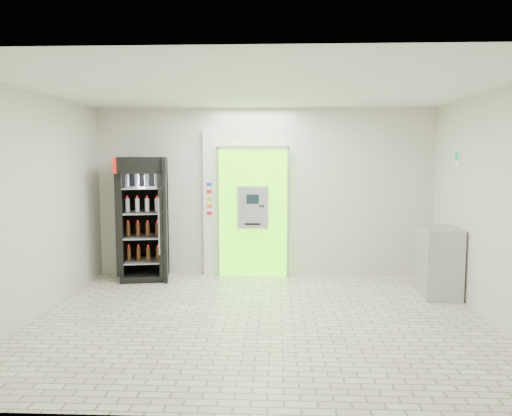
{
  "coord_description": "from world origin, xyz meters",
  "views": [
    {
      "loc": [
        0.22,
        -6.4,
        2.15
      ],
      "look_at": [
        -0.1,
        1.2,
        1.36
      ],
      "focal_mm": 35.0,
      "sensor_mm": 36.0,
      "label": 1
    }
  ],
  "objects": [
    {
      "name": "steel_cabinet",
      "position": [
        2.72,
        1.24,
        0.53
      ],
      "size": [
        0.58,
        0.83,
        1.06
      ],
      "rotation": [
        0.0,
        0.0,
        -0.06
      ],
      "color": "#9EA1A5",
      "rests_on": "ground"
    },
    {
      "name": "room_shell",
      "position": [
        0.0,
        0.0,
        1.84
      ],
      "size": [
        6.0,
        6.0,
        6.0
      ],
      "color": "beige",
      "rests_on": "ground"
    },
    {
      "name": "beverage_cooler",
      "position": [
        -2.09,
        2.14,
        1.02
      ],
      "size": [
        0.92,
        0.87,
        2.13
      ],
      "rotation": [
        0.0,
        0.0,
        0.18
      ],
      "color": "black",
      "rests_on": "ground"
    },
    {
      "name": "ground",
      "position": [
        0.0,
        0.0,
        0.0
      ],
      "size": [
        6.0,
        6.0,
        0.0
      ],
      "primitive_type": "plane",
      "color": "beige",
      "rests_on": "ground"
    },
    {
      "name": "exit_sign",
      "position": [
        2.99,
        1.4,
        2.12
      ],
      "size": [
        0.02,
        0.22,
        0.26
      ],
      "color": "white",
      "rests_on": "room_shell"
    },
    {
      "name": "pillar",
      "position": [
        -0.98,
        2.45,
        1.3
      ],
      "size": [
        0.22,
        0.11,
        2.6
      ],
      "color": "silver",
      "rests_on": "ground"
    },
    {
      "name": "atm_assembly",
      "position": [
        -0.2,
        2.41,
        1.17
      ],
      "size": [
        1.3,
        0.24,
        2.33
      ],
      "color": "#5BFA0C",
      "rests_on": "ground"
    }
  ]
}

